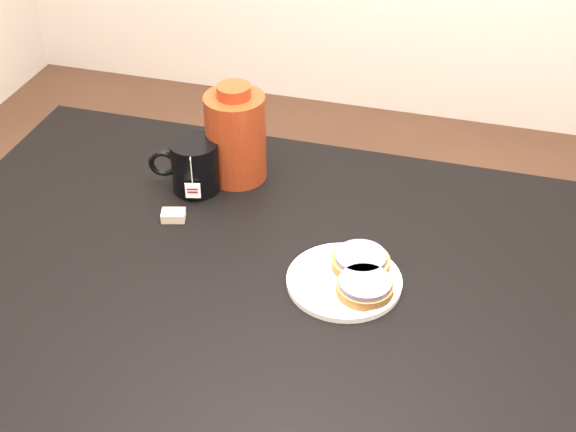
{
  "coord_description": "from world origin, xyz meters",
  "views": [
    {
      "loc": [
        0.29,
        -1.03,
        1.67
      ],
      "look_at": [
        -0.03,
        0.09,
        0.81
      ],
      "focal_mm": 50.0,
      "sensor_mm": 36.0,
      "label": 1
    }
  ],
  "objects_px": {
    "bagel_front": "(365,287)",
    "mug": "(194,166)",
    "bagel_back": "(361,261)",
    "teabag_pouch": "(173,216)",
    "bagel_package": "(236,136)",
    "plate": "(344,280)",
    "table": "(289,311)"
  },
  "relations": [
    {
      "from": "plate",
      "to": "bagel_front",
      "type": "height_order",
      "value": "bagel_front"
    },
    {
      "from": "bagel_back",
      "to": "mug",
      "type": "distance_m",
      "value": 0.41
    },
    {
      "from": "teabag_pouch",
      "to": "bagel_package",
      "type": "distance_m",
      "value": 0.21
    },
    {
      "from": "bagel_front",
      "to": "table",
      "type": "bearing_deg",
      "value": 173.24
    },
    {
      "from": "plate",
      "to": "mug",
      "type": "relative_size",
      "value": 1.33
    },
    {
      "from": "plate",
      "to": "teabag_pouch",
      "type": "xyz_separation_m",
      "value": [
        -0.36,
        0.09,
        0.0
      ]
    },
    {
      "from": "teabag_pouch",
      "to": "bagel_package",
      "type": "xyz_separation_m",
      "value": [
        0.07,
        0.18,
        0.09
      ]
    },
    {
      "from": "plate",
      "to": "mug",
      "type": "height_order",
      "value": "mug"
    },
    {
      "from": "mug",
      "to": "bagel_package",
      "type": "xyz_separation_m",
      "value": [
        0.07,
        0.07,
        0.04
      ]
    },
    {
      "from": "bagel_package",
      "to": "bagel_front",
      "type": "bearing_deg",
      "value": -42.03
    },
    {
      "from": "bagel_back",
      "to": "mug",
      "type": "relative_size",
      "value": 0.8
    },
    {
      "from": "bagel_front",
      "to": "mug",
      "type": "height_order",
      "value": "mug"
    },
    {
      "from": "teabag_pouch",
      "to": "bagel_back",
      "type": "bearing_deg",
      "value": -8.06
    },
    {
      "from": "teabag_pouch",
      "to": "table",
      "type": "bearing_deg",
      "value": -21.31
    },
    {
      "from": "table",
      "to": "bagel_front",
      "type": "bearing_deg",
      "value": -6.76
    },
    {
      "from": "teabag_pouch",
      "to": "bagel_package",
      "type": "height_order",
      "value": "bagel_package"
    },
    {
      "from": "bagel_front",
      "to": "mug",
      "type": "distance_m",
      "value": 0.46
    },
    {
      "from": "plate",
      "to": "bagel_package",
      "type": "relative_size",
      "value": 0.97
    },
    {
      "from": "bagel_back",
      "to": "teabag_pouch",
      "type": "relative_size",
      "value": 2.67
    },
    {
      "from": "table",
      "to": "mug",
      "type": "distance_m",
      "value": 0.36
    },
    {
      "from": "teabag_pouch",
      "to": "mug",
      "type": "bearing_deg",
      "value": 88.6
    },
    {
      "from": "mug",
      "to": "bagel_package",
      "type": "relative_size",
      "value": 0.73
    },
    {
      "from": "mug",
      "to": "teabag_pouch",
      "type": "height_order",
      "value": "mug"
    },
    {
      "from": "table",
      "to": "mug",
      "type": "xyz_separation_m",
      "value": [
        -0.26,
        0.21,
        0.14
      ]
    },
    {
      "from": "table",
      "to": "bagel_front",
      "type": "relative_size",
      "value": 10.17
    },
    {
      "from": "bagel_back",
      "to": "bagel_front",
      "type": "xyz_separation_m",
      "value": [
        0.02,
        -0.06,
        0.0
      ]
    },
    {
      "from": "bagel_front",
      "to": "teabag_pouch",
      "type": "bearing_deg",
      "value": 163.5
    },
    {
      "from": "mug",
      "to": "bagel_front",
      "type": "bearing_deg",
      "value": -44.57
    },
    {
      "from": "bagel_front",
      "to": "mug",
      "type": "xyz_separation_m",
      "value": [
        -0.4,
        0.23,
        0.03
      ]
    },
    {
      "from": "plate",
      "to": "bagel_back",
      "type": "xyz_separation_m",
      "value": [
        0.02,
        0.04,
        0.02
      ]
    },
    {
      "from": "teabag_pouch",
      "to": "bagel_package",
      "type": "bearing_deg",
      "value": 68.92
    },
    {
      "from": "bagel_back",
      "to": "plate",
      "type": "bearing_deg",
      "value": -116.88
    }
  ]
}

